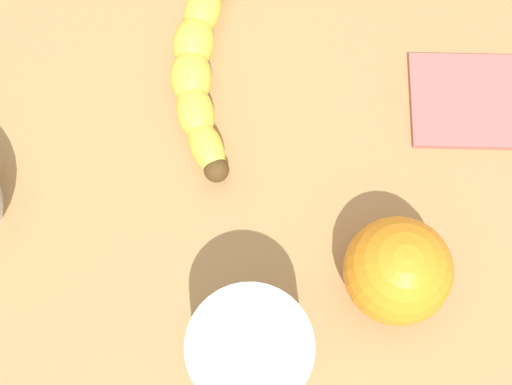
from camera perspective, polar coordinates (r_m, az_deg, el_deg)
wooden_tabletop at (r=63.28cm, az=-7.28°, el=1.79°), size 120.00×120.00×3.00cm
banana at (r=63.71cm, az=-4.47°, el=10.56°), size 11.46×20.86×3.68cm
smoothie_glass at (r=53.36cm, az=-0.47°, el=-12.86°), size 8.81×8.81×9.29cm
orange_fruit at (r=55.49cm, az=11.32°, el=-6.19°), size 8.40×8.40×8.40cm
folded_napkin at (r=66.59cm, az=17.90°, el=7.02°), size 15.78×13.90×0.60cm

